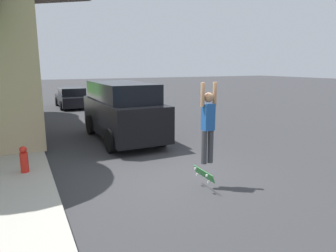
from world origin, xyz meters
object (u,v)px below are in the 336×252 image
object	(u,v)px
skateboarder	(208,123)
car_down_street	(72,98)
skateboard	(204,174)
fire_hydrant	(24,160)
suv_parked	(122,110)

from	to	relation	value
skateboarder	car_down_street	bearing A→B (deg)	91.91
skateboarder	skateboard	xyz separation A→B (m)	(-0.12, -0.05, -1.18)
skateboard	fire_hydrant	world-z (taller)	fire_hydrant
skateboarder	fire_hydrant	size ratio (longest dim) A/B	2.68
fire_hydrant	suv_parked	bearing A→B (deg)	36.83
car_down_street	skateboard	xyz separation A→B (m)	(0.41, -15.74, -0.27)
car_down_street	suv_parked	bearing A→B (deg)	-88.65
car_down_street	fire_hydrant	bearing A→B (deg)	-104.10
suv_parked	skateboard	bearing A→B (deg)	-88.26
suv_parked	skateboard	size ratio (longest dim) A/B	6.15
suv_parked	skateboard	distance (m)	5.46
car_down_street	skateboarder	bearing A→B (deg)	-88.09
skateboard	skateboarder	bearing A→B (deg)	22.27
car_down_street	skateboard	size ratio (longest dim) A/B	5.14
skateboarder	fire_hydrant	bearing A→B (deg)	144.11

